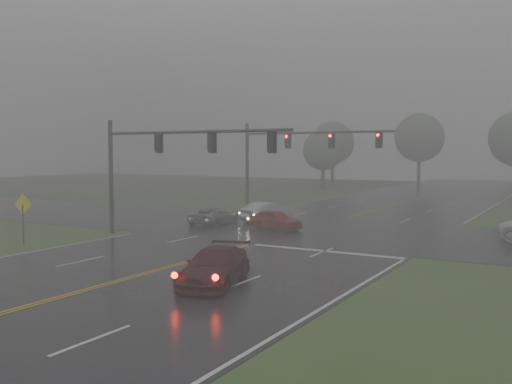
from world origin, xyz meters
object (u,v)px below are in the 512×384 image
Objects in this scene: signal_gantry_near at (160,154)px; sedan_maroon at (215,285)px; car_grey at (215,224)px; signal_gantry_far at (289,149)px; sedan_red at (275,230)px; sedan_silver at (268,222)px.

sedan_maroon is at bearing -41.37° from signal_gantry_near.
signal_gantry_near reaches higher than car_grey.
sedan_red is at bearing -67.93° from signal_gantry_far.
signal_gantry_near reaches higher than sedan_red.
signal_gantry_far is (0.15, 17.12, 0.37)m from signal_gantry_near.
signal_gantry_far is at bearing -56.68° from sedan_silver.
sedan_maroon reaches higher than sedan_red.
sedan_silver is 11.56m from signal_gantry_near.
sedan_maroon is 20.43m from sedan_silver.
car_grey is at bearing 99.15° from sedan_red.
signal_gantry_far is at bearing 94.30° from sedan_maroon.
sedan_red is at bearing 143.82° from sedan_silver.
sedan_silver reaches higher than car_grey.
sedan_maroon is 1.07× the size of car_grey.
signal_gantry_far is (-9.68, 25.78, 5.48)m from sedan_maroon.
sedan_silver is 0.33× the size of signal_gantry_far.
sedan_silver is at bearing -133.13° from car_grey.
signal_gantry_far reaches higher than car_grey.
sedan_red is 9.48m from signal_gantry_near.
signal_gantry_near reaches higher than sedan_silver.
sedan_red is 0.30× the size of signal_gantry_near.
signal_gantry_near is (-4.39, -6.67, 5.11)m from sedan_red.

